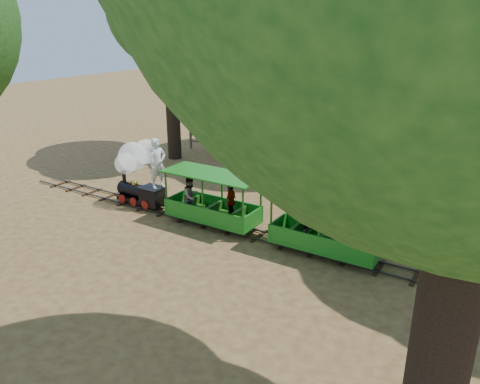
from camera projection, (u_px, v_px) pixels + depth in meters
The scene contains 10 objects.
ground at pixel (259, 237), 15.44m from camera, with size 90.00×90.00×0.00m, color #9B7643.
track at pixel (259, 235), 15.41m from camera, with size 22.00×1.00×0.10m.
locomotive at pixel (139, 167), 17.61m from camera, with size 2.46×1.10×2.80m.
carriage_front at pixel (210, 203), 16.08m from camera, with size 3.45×1.41×1.79m.
carriage_rear at pixel (326, 232), 14.01m from camera, with size 3.45×1.41×1.79m.
oak_nw at pixel (168, 0), 21.92m from camera, with size 7.25×6.38×10.26m.
fence at pixel (345, 162), 21.61m from camera, with size 18.10×0.10×1.00m.
shrub_west at pixel (255, 138), 25.37m from camera, with size 2.18×1.68×1.51m, color #2D6B1E.
shrub_mid_w at pixel (380, 152), 21.92m from camera, with size 2.77×2.13×1.92m, color #2D6B1E.
shrub_mid_e at pixel (403, 162), 21.49m from camera, with size 1.87×1.44×1.29m, color #2D6B1E.
Camera 1 is at (6.91, -12.19, 6.67)m, focal length 35.00 mm.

